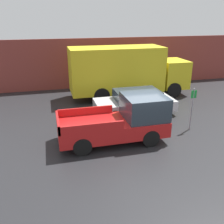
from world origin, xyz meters
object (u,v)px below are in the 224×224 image
object	(u,v)px
pickup_truck	(122,120)
car	(135,102)
delivery_truck	(125,70)
parking_sign	(192,107)

from	to	relation	value
pickup_truck	car	world-z (taller)	pickup_truck
car	delivery_truck	xyz separation A→B (m)	(0.45, 3.50, 1.17)
delivery_truck	parking_sign	size ratio (longest dim) A/B	3.82
pickup_truck	car	size ratio (longest dim) A/B	1.06
car	parking_sign	world-z (taller)	parking_sign
car	parking_sign	size ratio (longest dim) A/B	2.12
parking_sign	car	bearing A→B (deg)	125.47
pickup_truck	parking_sign	size ratio (longest dim) A/B	2.24
car	delivery_truck	distance (m)	3.72
parking_sign	delivery_truck	bearing A→B (deg)	103.94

